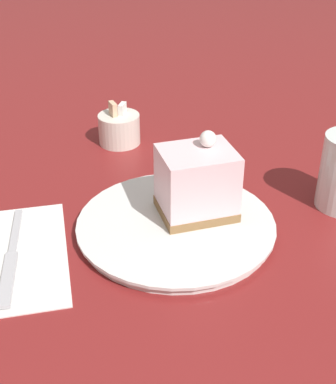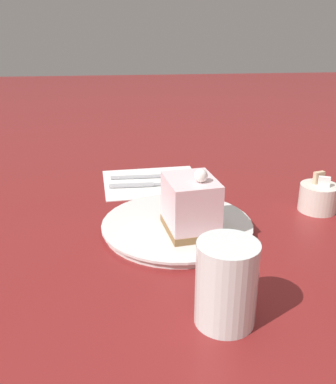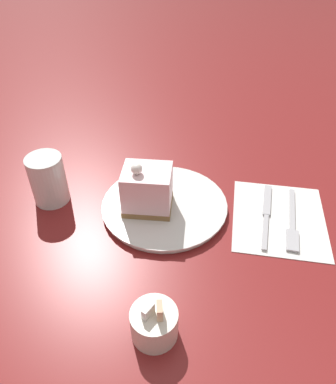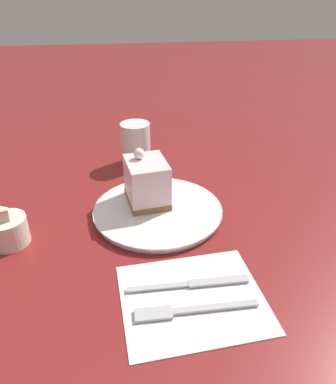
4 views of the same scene
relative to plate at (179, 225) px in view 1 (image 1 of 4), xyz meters
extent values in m
plane|color=maroon|center=(0.00, -0.03, -0.01)|extent=(4.00, 4.00, 0.00)
cylinder|color=silver|center=(0.00, 0.00, 0.00)|extent=(0.24, 0.24, 0.01)
cylinder|color=silver|center=(0.00, 0.00, 0.00)|extent=(0.25, 0.25, 0.00)
cube|color=olive|center=(0.02, 0.02, 0.01)|extent=(0.10, 0.09, 0.01)
cube|color=silver|center=(0.02, 0.02, 0.05)|extent=(0.10, 0.09, 0.07)
sphere|color=white|center=(0.04, 0.03, 0.10)|extent=(0.02, 0.02, 0.02)
cube|color=#B2B2B7|center=(-0.20, -0.07, 0.00)|extent=(0.01, 0.09, 0.00)
cube|color=#B2B2B7|center=(-0.20, 0.02, 0.00)|extent=(0.01, 0.09, 0.00)
cylinder|color=silver|center=(-0.06, 0.26, 0.02)|extent=(0.07, 0.07, 0.05)
cube|color=#D8B28C|center=(-0.06, 0.26, 0.05)|extent=(0.01, 0.02, 0.02)
cube|color=white|center=(-0.05, 0.26, 0.05)|extent=(0.02, 0.02, 0.02)
camera|label=1|loc=(-0.09, -0.54, 0.38)|focal=50.00mm
camera|label=2|loc=(0.62, -0.08, 0.32)|focal=40.00mm
camera|label=3|loc=(-0.14, 0.53, 0.49)|focal=35.00mm
camera|label=4|loc=(-0.60, 0.06, 0.40)|focal=35.00mm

